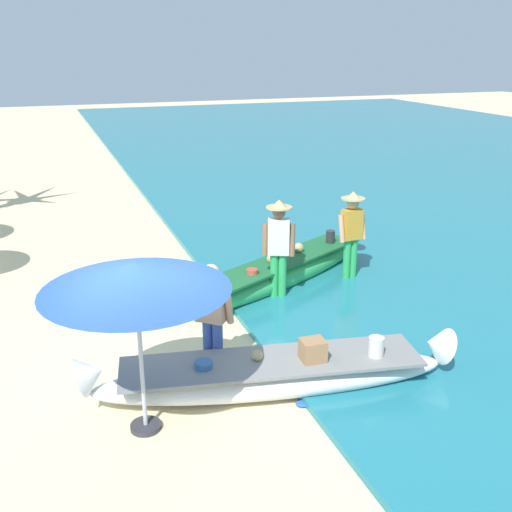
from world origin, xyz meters
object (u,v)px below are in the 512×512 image
object	(u,v)px
boat_white_foreground	(273,374)
person_vendor_hatted	(279,244)
boat_green_midground	(282,272)
person_tourist_customer	(212,315)
patio_umbrella_large	(135,278)
person_vendor_assistant	(351,231)
paddle	(333,428)

from	to	relation	value
boat_white_foreground	person_vendor_hatted	xyz separation A→B (m)	(1.15, 2.69, 0.79)
boat_green_midground	person_tourist_customer	distance (m)	3.37
boat_white_foreground	boat_green_midground	distance (m)	3.57
person_vendor_hatted	patio_umbrella_large	world-z (taller)	patio_umbrella_large
person_vendor_hatted	person_vendor_assistant	bearing A→B (deg)	13.14
boat_white_foreground	paddle	xyz separation A→B (m)	(0.37, -1.00, -0.23)
boat_white_foreground	paddle	distance (m)	1.09
boat_green_midground	paddle	xyz separation A→B (m)	(-1.09, -4.25, -0.26)
person_vendor_hatted	boat_green_midground	bearing A→B (deg)	61.32
person_vendor_hatted	patio_umbrella_large	size ratio (longest dim) A/B	0.88
person_vendor_assistant	paddle	bearing A→B (deg)	-120.23
patio_umbrella_large	paddle	distance (m)	2.86
boat_green_midground	boat_white_foreground	bearing A→B (deg)	-114.13
boat_white_foreground	person_vendor_hatted	size ratio (longest dim) A/B	2.69
person_vendor_hatted	patio_umbrella_large	bearing A→B (deg)	-134.05
person_vendor_assistant	patio_umbrella_large	bearing A→B (deg)	-143.27
person_vendor_assistant	paddle	size ratio (longest dim) A/B	0.93
boat_white_foreground	person_tourist_customer	size ratio (longest dim) A/B	3.05
boat_white_foreground	person_tourist_customer	bearing A→B (deg)	132.42
patio_umbrella_large	paddle	bearing A→B (deg)	-20.62
boat_green_midground	person_tourist_customer	bearing A→B (deg)	-128.33
person_tourist_customer	patio_umbrella_large	distance (m)	1.70
person_tourist_customer	boat_green_midground	bearing A→B (deg)	51.67
person_tourist_customer	person_vendor_hatted	bearing A→B (deg)	49.36
person_vendor_hatted	patio_umbrella_large	distance (m)	4.14
person_tourist_customer	patio_umbrella_large	world-z (taller)	patio_umbrella_large
paddle	person_vendor_hatted	bearing A→B (deg)	78.06
person_vendor_assistant	patio_umbrella_large	distance (m)	5.56
person_vendor_hatted	paddle	world-z (taller)	person_vendor_hatted
boat_green_midground	paddle	size ratio (longest dim) A/B	2.38
person_vendor_hatted	patio_umbrella_large	xyz separation A→B (m)	(-2.82, -2.91, 0.84)
person_vendor_assistant	patio_umbrella_large	size ratio (longest dim) A/B	0.84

